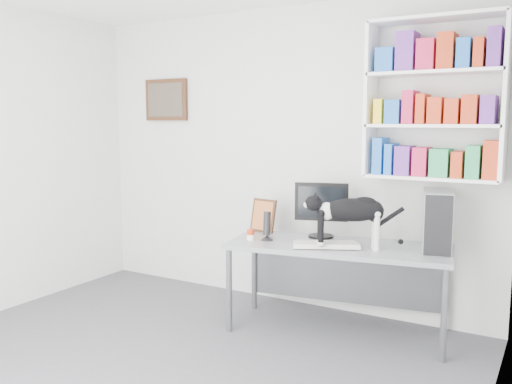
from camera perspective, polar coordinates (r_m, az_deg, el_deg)
room at (r=3.38m, az=-13.29°, el=1.57°), size 4.01×4.01×2.70m
bookshelf at (r=4.40m, az=18.25°, el=9.25°), size 1.03×0.28×1.24m
wall_art at (r=5.71m, az=-9.44°, el=9.55°), size 0.52×0.04×0.42m
desk at (r=4.43m, az=8.55°, el=-10.02°), size 1.81×0.95×0.72m
monitor at (r=4.53m, az=6.89°, el=-1.86°), size 0.48×0.33×0.47m
keyboard at (r=4.23m, az=7.39°, el=-5.52°), size 0.54×0.40×0.04m
pc_tower at (r=4.30m, az=18.50°, el=-2.84°), size 0.31×0.49×0.45m
speaker at (r=4.42m, az=1.16°, el=-3.52°), size 0.13×0.13×0.25m
leaning_print at (r=4.75m, az=0.78°, el=-2.42°), size 0.25×0.13×0.30m
soup_can at (r=4.43m, az=-0.57°, el=-4.53°), size 0.07×0.07×0.09m
cat at (r=4.13m, az=9.91°, el=-3.24°), size 0.68×0.47×0.41m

